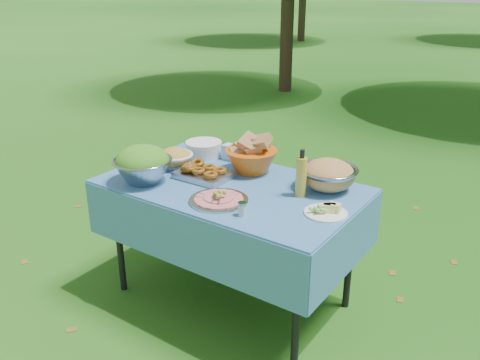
% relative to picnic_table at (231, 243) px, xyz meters
% --- Properties ---
extents(ground, '(80.00, 80.00, 0.00)m').
position_rel_picnic_table_xyz_m(ground, '(0.00, 0.00, -0.38)').
color(ground, '#0D3E0B').
rests_on(ground, ground).
extents(picnic_table, '(1.46, 0.86, 0.76)m').
position_rel_picnic_table_xyz_m(picnic_table, '(0.00, 0.00, 0.00)').
color(picnic_table, '#75BCE1').
rests_on(picnic_table, ground).
extents(salad_bowl, '(0.43, 0.43, 0.22)m').
position_rel_picnic_table_xyz_m(salad_bowl, '(-0.43, -0.25, 0.49)').
color(salad_bowl, '#969A9F').
rests_on(salad_bowl, picnic_table).
extents(pasta_bowl_white, '(0.28, 0.28, 0.12)m').
position_rel_picnic_table_xyz_m(pasta_bowl_white, '(-0.45, 0.03, 0.44)').
color(pasta_bowl_white, white).
rests_on(pasta_bowl_white, picnic_table).
extents(plate_stack, '(0.26, 0.26, 0.10)m').
position_rel_picnic_table_xyz_m(plate_stack, '(-0.44, 0.30, 0.43)').
color(plate_stack, white).
rests_on(plate_stack, picnic_table).
extents(wipes_box, '(0.11, 0.08, 0.10)m').
position_rel_picnic_table_xyz_m(wipes_box, '(-0.25, 0.35, 0.43)').
color(wipes_box, '#9FDAF7').
rests_on(wipes_box, picnic_table).
extents(sanitizer_bottle, '(0.06, 0.06, 0.15)m').
position_rel_picnic_table_xyz_m(sanitizer_bottle, '(-0.12, 0.39, 0.46)').
color(sanitizer_bottle, '#CA7481').
rests_on(sanitizer_bottle, picnic_table).
extents(bread_bowl, '(0.32, 0.32, 0.21)m').
position_rel_picnic_table_xyz_m(bread_bowl, '(-0.02, 0.24, 0.49)').
color(bread_bowl, '#D25810').
rests_on(bread_bowl, picnic_table).
extents(pasta_bowl_steel, '(0.36, 0.36, 0.17)m').
position_rel_picnic_table_xyz_m(pasta_bowl_steel, '(0.48, 0.26, 0.47)').
color(pasta_bowl_steel, '#969A9F').
rests_on(pasta_bowl_steel, picnic_table).
extents(fried_tray, '(0.31, 0.22, 0.07)m').
position_rel_picnic_table_xyz_m(fried_tray, '(-0.19, -0.01, 0.42)').
color(fried_tray, '#A5A6A9').
rests_on(fried_tray, picnic_table).
extents(charcuterie_platter, '(0.38, 0.38, 0.07)m').
position_rel_picnic_table_xyz_m(charcuterie_platter, '(0.08, -0.22, 0.42)').
color(charcuterie_platter, '#ACAEB3').
rests_on(charcuterie_platter, picnic_table).
extents(oil_bottle, '(0.07, 0.07, 0.26)m').
position_rel_picnic_table_xyz_m(oil_bottle, '(0.40, 0.09, 0.51)').
color(oil_bottle, gold).
rests_on(oil_bottle, picnic_table).
extents(cheese_plate, '(0.24, 0.24, 0.06)m').
position_rel_picnic_table_xyz_m(cheese_plate, '(0.61, -0.04, 0.41)').
color(cheese_plate, white).
rests_on(cheese_plate, picnic_table).
extents(shaker, '(0.06, 0.06, 0.07)m').
position_rel_picnic_table_xyz_m(shaker, '(0.28, -0.29, 0.42)').
color(shaker, silver).
rests_on(shaker, picnic_table).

